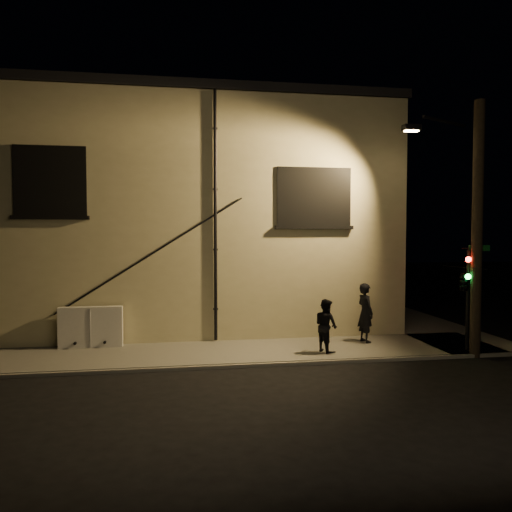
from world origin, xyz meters
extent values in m
plane|color=black|center=(0.00, 0.00, 0.00)|extent=(90.00, 90.00, 0.00)
cube|color=#5E5D55|center=(-3.00, 1.50, 0.06)|extent=(20.00, 3.00, 0.12)
cube|color=#5E5D55|center=(6.50, 8.00, 0.06)|extent=(3.00, 16.00, 0.12)
cube|color=tan|center=(-3.00, 9.00, 4.25)|extent=(16.00, 12.00, 8.50)
cube|color=black|center=(-3.00, 9.00, 8.65)|extent=(16.20, 12.20, 0.30)
cube|color=black|center=(-7.00, 2.98, 5.40)|extent=(2.20, 0.10, 2.20)
cube|color=black|center=(-7.00, 3.00, 5.40)|extent=(1.98, 0.05, 1.98)
cube|color=black|center=(1.60, 2.98, 5.00)|extent=(2.60, 0.10, 2.00)
cube|color=#A5B28C|center=(1.60, 3.00, 5.00)|extent=(2.38, 0.05, 1.78)
cylinder|color=black|center=(-1.80, 2.92, 4.31)|extent=(0.11, 0.11, 8.30)
cylinder|color=black|center=(-4.00, 2.95, 3.00)|extent=(5.96, 0.04, 3.75)
cylinder|color=black|center=(-3.88, 2.95, 3.06)|extent=(5.96, 0.04, 3.75)
cube|color=beige|center=(-5.79, 2.70, 0.77)|extent=(1.96, 0.33, 1.29)
imported|color=black|center=(3.10, 1.99, 1.10)|extent=(0.60, 0.79, 1.96)
imported|color=black|center=(1.40, 0.90, 0.93)|extent=(0.86, 0.96, 1.62)
cylinder|color=black|center=(5.79, 0.39, 1.68)|extent=(0.12, 0.12, 3.12)
imported|color=black|center=(5.57, 0.27, 2.34)|extent=(0.73, 1.92, 0.76)
sphere|color=#FF140C|center=(5.59, 0.09, 2.96)|extent=(0.17, 0.17, 0.17)
sphere|color=#14FF3F|center=(5.59, 0.09, 2.44)|extent=(0.17, 0.17, 0.17)
cube|color=#0C4C1E|center=(6.14, 0.39, 3.29)|extent=(0.70, 0.03, 0.18)
cylinder|color=black|center=(5.81, 0.01, 3.85)|extent=(0.32, 0.32, 7.69)
cylinder|color=black|center=(5.01, 0.56, 7.16)|extent=(1.95, 1.06, 0.10)
cube|color=black|center=(4.21, 1.11, 7.05)|extent=(0.55, 0.28, 0.18)
cube|color=#FFC672|center=(4.21, 1.11, 6.95)|extent=(0.42, 0.20, 0.04)
camera|label=1|loc=(-3.15, -13.66, 3.76)|focal=35.00mm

